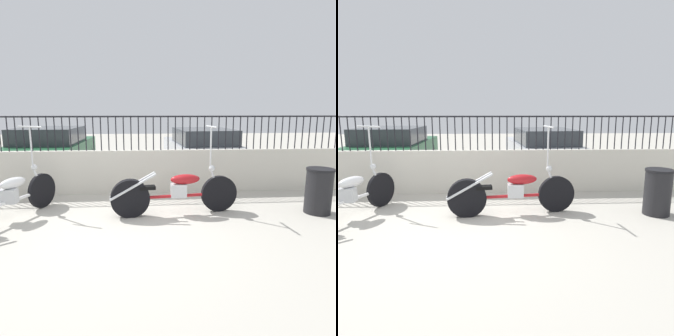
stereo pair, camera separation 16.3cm
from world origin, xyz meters
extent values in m
plane|color=#B7B2A5|center=(0.00, 0.00, 0.00)|extent=(40.00, 40.00, 0.00)
cube|color=beige|center=(0.00, 2.28, 0.48)|extent=(10.29, 0.18, 0.97)
cylinder|color=black|center=(-2.61, 2.28, 1.35)|extent=(0.02, 0.02, 0.76)
cylinder|color=black|center=(-2.45, 2.28, 1.35)|extent=(0.02, 0.02, 0.76)
cylinder|color=black|center=(-2.29, 2.28, 1.35)|extent=(0.02, 0.02, 0.76)
cylinder|color=black|center=(-2.12, 2.28, 1.35)|extent=(0.02, 0.02, 0.76)
cylinder|color=black|center=(-1.96, 2.28, 1.35)|extent=(0.02, 0.02, 0.76)
cylinder|color=black|center=(-1.80, 2.28, 1.35)|extent=(0.02, 0.02, 0.76)
cylinder|color=black|center=(-1.63, 2.28, 1.35)|extent=(0.02, 0.02, 0.76)
cylinder|color=black|center=(-1.47, 2.28, 1.35)|extent=(0.02, 0.02, 0.76)
cylinder|color=black|center=(-1.31, 2.28, 1.35)|extent=(0.02, 0.02, 0.76)
cylinder|color=black|center=(-1.14, 2.28, 1.35)|extent=(0.02, 0.02, 0.76)
cylinder|color=black|center=(-0.98, 2.28, 1.35)|extent=(0.02, 0.02, 0.76)
cylinder|color=black|center=(-0.82, 2.28, 1.35)|extent=(0.02, 0.02, 0.76)
cylinder|color=black|center=(-0.65, 2.28, 1.35)|extent=(0.02, 0.02, 0.76)
cylinder|color=black|center=(-0.49, 2.28, 1.35)|extent=(0.02, 0.02, 0.76)
cylinder|color=black|center=(-0.33, 2.28, 1.35)|extent=(0.02, 0.02, 0.76)
cylinder|color=black|center=(-0.16, 2.28, 1.35)|extent=(0.02, 0.02, 0.76)
cylinder|color=black|center=(0.00, 2.28, 1.35)|extent=(0.02, 0.02, 0.76)
cylinder|color=black|center=(0.16, 2.28, 1.35)|extent=(0.02, 0.02, 0.76)
cylinder|color=black|center=(0.33, 2.28, 1.35)|extent=(0.02, 0.02, 0.76)
cylinder|color=black|center=(0.49, 2.28, 1.35)|extent=(0.02, 0.02, 0.76)
cylinder|color=black|center=(0.65, 2.28, 1.35)|extent=(0.02, 0.02, 0.76)
cylinder|color=black|center=(0.82, 2.28, 1.35)|extent=(0.02, 0.02, 0.76)
cylinder|color=black|center=(0.98, 2.28, 1.35)|extent=(0.02, 0.02, 0.76)
cylinder|color=black|center=(1.14, 2.28, 1.35)|extent=(0.02, 0.02, 0.76)
cylinder|color=black|center=(1.31, 2.28, 1.35)|extent=(0.02, 0.02, 0.76)
cylinder|color=black|center=(1.47, 2.28, 1.35)|extent=(0.02, 0.02, 0.76)
cylinder|color=black|center=(1.63, 2.28, 1.35)|extent=(0.02, 0.02, 0.76)
cylinder|color=black|center=(1.80, 2.28, 1.35)|extent=(0.02, 0.02, 0.76)
cylinder|color=black|center=(1.96, 2.28, 1.35)|extent=(0.02, 0.02, 0.76)
cylinder|color=black|center=(2.12, 2.28, 1.35)|extent=(0.02, 0.02, 0.76)
cylinder|color=black|center=(2.29, 2.28, 1.35)|extent=(0.02, 0.02, 0.76)
cylinder|color=black|center=(2.45, 2.28, 1.35)|extent=(0.02, 0.02, 0.76)
cylinder|color=black|center=(2.61, 2.28, 1.35)|extent=(0.02, 0.02, 0.76)
cylinder|color=black|center=(2.78, 2.28, 1.35)|extent=(0.02, 0.02, 0.76)
cylinder|color=black|center=(2.94, 2.28, 1.35)|extent=(0.02, 0.02, 0.76)
cylinder|color=black|center=(3.10, 2.28, 1.35)|extent=(0.02, 0.02, 0.76)
cylinder|color=black|center=(3.27, 2.28, 1.35)|extent=(0.02, 0.02, 0.76)
cylinder|color=black|center=(3.43, 2.28, 1.35)|extent=(0.02, 0.02, 0.76)
cylinder|color=black|center=(3.59, 2.28, 1.35)|extent=(0.02, 0.02, 0.76)
cylinder|color=black|center=(3.76, 2.28, 1.35)|extent=(0.02, 0.02, 0.76)
cylinder|color=black|center=(3.92, 2.28, 1.35)|extent=(0.02, 0.02, 0.76)
cylinder|color=black|center=(4.08, 2.28, 1.35)|extent=(0.02, 0.02, 0.76)
cylinder|color=black|center=(4.25, 2.28, 1.35)|extent=(0.02, 0.02, 0.76)
cylinder|color=black|center=(4.41, 2.28, 1.35)|extent=(0.02, 0.02, 0.76)
cylinder|color=black|center=(4.57, 2.28, 1.35)|extent=(0.02, 0.02, 0.76)
cylinder|color=black|center=(4.74, 2.28, 1.35)|extent=(0.02, 0.02, 0.76)
cylinder|color=black|center=(0.00, 2.28, 1.71)|extent=(10.29, 0.04, 0.04)
cylinder|color=black|center=(1.81, 0.86, 0.33)|extent=(0.67, 0.16, 0.67)
cylinder|color=black|center=(0.19, 0.68, 0.33)|extent=(0.69, 0.22, 0.68)
cylinder|color=#AD191E|center=(1.00, 0.77, 0.33)|extent=(1.49, 0.22, 0.06)
cube|color=silver|center=(1.05, 0.77, 0.43)|extent=(0.28, 0.18, 0.24)
ellipsoid|color=#AD191E|center=(1.17, 0.79, 0.63)|extent=(0.55, 0.26, 0.18)
cube|color=black|center=(0.49, 0.71, 0.51)|extent=(0.30, 0.19, 0.06)
cylinder|color=silver|center=(1.72, 0.85, 0.58)|extent=(0.22, 0.07, 0.51)
sphere|color=silver|center=(1.66, 0.84, 0.81)|extent=(0.11, 0.11, 0.11)
cylinder|color=silver|center=(1.63, 0.84, 1.19)|extent=(0.03, 0.03, 0.72)
cylinder|color=silver|center=(1.63, 0.84, 1.56)|extent=(0.09, 0.52, 0.03)
cylinder|color=silver|center=(0.25, 0.61, 0.55)|extent=(0.81, 0.13, 0.46)
cylinder|color=silver|center=(0.23, 0.75, 0.55)|extent=(0.81, 0.13, 0.46)
cylinder|color=black|center=(-1.51, 1.35, 0.33)|extent=(0.33, 0.63, 0.66)
cylinder|color=silver|center=(-1.85, 0.60, 0.33)|extent=(0.67, 1.40, 0.06)
cube|color=silver|center=(-1.83, 0.64, 0.43)|extent=(0.28, 0.18, 0.24)
ellipsoid|color=silver|center=(-1.78, 0.75, 0.63)|extent=(0.39, 0.55, 0.18)
cylinder|color=silver|center=(-1.55, 1.27, 0.58)|extent=(0.13, 0.22, 0.51)
sphere|color=silver|center=(-1.57, 1.21, 0.81)|extent=(0.11, 0.11, 0.11)
cylinder|color=silver|center=(-1.58, 1.18, 1.19)|extent=(0.03, 0.03, 0.72)
cylinder|color=silver|center=(-1.58, 1.18, 1.55)|extent=(0.49, 0.24, 0.03)
cylinder|color=black|center=(3.57, 0.62, 0.39)|extent=(0.45, 0.45, 0.78)
cylinder|color=black|center=(3.57, 0.62, 0.80)|extent=(0.48, 0.48, 0.04)
cylinder|color=black|center=(-3.20, 6.20, 0.32)|extent=(0.11, 0.64, 0.64)
cylinder|color=black|center=(-1.44, 6.19, 0.32)|extent=(0.11, 0.64, 0.64)
cylinder|color=black|center=(-3.22, 3.53, 0.32)|extent=(0.11, 0.64, 0.64)
cylinder|color=black|center=(-1.46, 3.52, 0.32)|extent=(0.11, 0.64, 0.64)
cube|color=#1E5933|center=(-2.33, 4.86, 0.57)|extent=(1.89, 4.32, 0.66)
cube|color=#2D3338|center=(-2.33, 4.64, 1.13)|extent=(1.69, 2.08, 0.45)
cylinder|color=black|center=(1.34, 6.55, 0.32)|extent=(0.16, 0.65, 0.64)
cylinder|color=black|center=(3.05, 6.68, 0.32)|extent=(0.16, 0.65, 0.64)
cylinder|color=black|center=(1.56, 3.71, 0.32)|extent=(0.16, 0.65, 0.64)
cylinder|color=black|center=(3.27, 3.84, 0.32)|extent=(0.16, 0.65, 0.64)
cube|color=#B7BABF|center=(2.30, 5.20, 0.53)|extent=(2.17, 4.72, 0.57)
cube|color=#2D3338|center=(2.32, 4.97, 1.04)|extent=(1.80, 2.32, 0.46)
camera|label=1|loc=(0.45, -4.36, 1.83)|focal=32.00mm
camera|label=2|loc=(0.62, -4.37, 1.83)|focal=32.00mm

